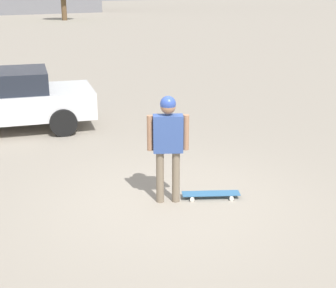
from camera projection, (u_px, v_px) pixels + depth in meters
The scene contains 4 objects.
ground_plane at pixel (168, 201), 7.36m from camera, with size 220.00×220.00×0.00m, color gray.
person at pixel (168, 137), 7.03m from camera, with size 0.56×0.40×1.69m.
skateboard at pixel (211, 194), 7.46m from camera, with size 0.90×0.65×0.08m.
car_parked_near at pixel (4, 100), 10.87m from camera, with size 4.46×2.92×1.40m.
Camera 1 is at (-3.75, -5.55, 3.19)m, focal length 50.00 mm.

